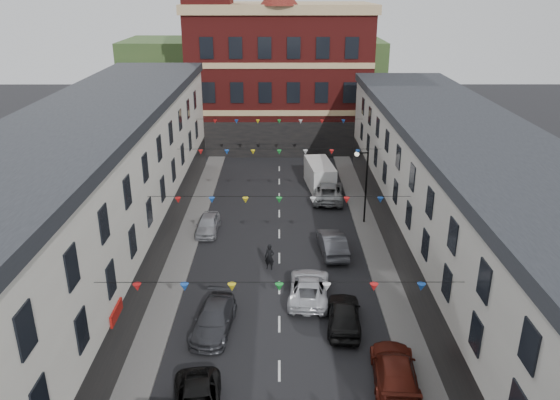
{
  "coord_description": "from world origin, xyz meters",
  "views": [
    {
      "loc": [
        0.0,
        -26.05,
        17.84
      ],
      "look_at": [
        0.05,
        8.75,
        4.1
      ],
      "focal_mm": 35.0,
      "sensor_mm": 36.0,
      "label": 1
    }
  ],
  "objects_px": {
    "car_right_e": "(332,243)",
    "white_van": "(320,175)",
    "car_right_d": "(344,315)",
    "car_right_f": "(328,191)",
    "street_lamp": "(363,177)",
    "car_left_e": "(208,224)",
    "moving_car": "(309,287)",
    "car_left_d": "(214,319)",
    "pedestrian": "(270,257)",
    "car_right_c": "(395,371)"
  },
  "relations": [
    {
      "from": "car_right_c",
      "to": "car_right_f",
      "type": "relative_size",
      "value": 0.91
    },
    {
      "from": "car_right_c",
      "to": "car_right_d",
      "type": "bearing_deg",
      "value": -63.27
    },
    {
      "from": "car_right_e",
      "to": "car_right_f",
      "type": "height_order",
      "value": "car_right_f"
    },
    {
      "from": "street_lamp",
      "to": "moving_car",
      "type": "relative_size",
      "value": 1.17
    },
    {
      "from": "car_left_d",
      "to": "moving_car",
      "type": "xyz_separation_m",
      "value": [
        5.4,
        3.37,
        0.0
      ]
    },
    {
      "from": "car_right_d",
      "to": "car_right_f",
      "type": "xyz_separation_m",
      "value": [
        0.76,
        19.48,
        0.0
      ]
    },
    {
      "from": "white_van",
      "to": "car_right_f",
      "type": "bearing_deg",
      "value": -86.76
    },
    {
      "from": "car_left_d",
      "to": "pedestrian",
      "type": "relative_size",
      "value": 2.71
    },
    {
      "from": "car_right_d",
      "to": "moving_car",
      "type": "relative_size",
      "value": 0.89
    },
    {
      "from": "car_right_f",
      "to": "car_right_d",
      "type": "bearing_deg",
      "value": 92.83
    },
    {
      "from": "street_lamp",
      "to": "white_van",
      "type": "bearing_deg",
      "value": 108.14
    },
    {
      "from": "car_right_c",
      "to": "car_left_e",
      "type": "bearing_deg",
      "value": -52.73
    },
    {
      "from": "car_right_c",
      "to": "moving_car",
      "type": "relative_size",
      "value": 1.0
    },
    {
      "from": "car_left_e",
      "to": "car_left_d",
      "type": "bearing_deg",
      "value": -80.16
    },
    {
      "from": "car_left_d",
      "to": "white_van",
      "type": "relative_size",
      "value": 0.88
    },
    {
      "from": "car_right_f",
      "to": "white_van",
      "type": "bearing_deg",
      "value": -74.76
    },
    {
      "from": "street_lamp",
      "to": "white_van",
      "type": "distance_m",
      "value": 9.23
    },
    {
      "from": "car_right_e",
      "to": "car_left_d",
      "type": "bearing_deg",
      "value": 46.96
    },
    {
      "from": "car_right_c",
      "to": "car_right_e",
      "type": "height_order",
      "value": "car_right_e"
    },
    {
      "from": "car_left_d",
      "to": "moving_car",
      "type": "bearing_deg",
      "value": 37.89
    },
    {
      "from": "car_left_d",
      "to": "car_right_d",
      "type": "distance_m",
      "value": 7.21
    },
    {
      "from": "car_right_d",
      "to": "car_right_e",
      "type": "distance_m",
      "value": 9.01
    },
    {
      "from": "car_right_c",
      "to": "white_van",
      "type": "height_order",
      "value": "white_van"
    },
    {
      "from": "car_left_d",
      "to": "white_van",
      "type": "bearing_deg",
      "value": 78.07
    },
    {
      "from": "car_right_f",
      "to": "moving_car",
      "type": "height_order",
      "value": "car_right_f"
    },
    {
      "from": "street_lamp",
      "to": "car_left_e",
      "type": "height_order",
      "value": "street_lamp"
    },
    {
      "from": "car_right_f",
      "to": "car_left_e",
      "type": "bearing_deg",
      "value": 40.29
    },
    {
      "from": "car_right_f",
      "to": "moving_car",
      "type": "relative_size",
      "value": 1.1
    },
    {
      "from": "pedestrian",
      "to": "street_lamp",
      "type": "bearing_deg",
      "value": 63.51
    },
    {
      "from": "car_right_e",
      "to": "white_van",
      "type": "distance_m",
      "value": 13.61
    },
    {
      "from": "car_right_f",
      "to": "white_van",
      "type": "height_order",
      "value": "white_van"
    },
    {
      "from": "car_right_e",
      "to": "pedestrian",
      "type": "xyz_separation_m",
      "value": [
        -4.42,
        -2.34,
        0.12
      ]
    },
    {
      "from": "street_lamp",
      "to": "car_right_c",
      "type": "height_order",
      "value": "street_lamp"
    },
    {
      "from": "car_left_e",
      "to": "pedestrian",
      "type": "distance_m",
      "value": 7.61
    },
    {
      "from": "car_right_c",
      "to": "car_right_f",
      "type": "distance_m",
      "value": 24.2
    },
    {
      "from": "pedestrian",
      "to": "car_right_f",
      "type": "bearing_deg",
      "value": 85.82
    },
    {
      "from": "car_left_e",
      "to": "car_right_f",
      "type": "relative_size",
      "value": 0.72
    },
    {
      "from": "car_left_e",
      "to": "car_right_d",
      "type": "distance_m",
      "value": 15.48
    },
    {
      "from": "car_right_d",
      "to": "car_right_f",
      "type": "height_order",
      "value": "car_right_f"
    },
    {
      "from": "street_lamp",
      "to": "moving_car",
      "type": "distance_m",
      "value": 12.56
    },
    {
      "from": "street_lamp",
      "to": "car_left_d",
      "type": "distance_m",
      "value": 18.02
    },
    {
      "from": "street_lamp",
      "to": "car_left_e",
      "type": "xyz_separation_m",
      "value": [
        -12.05,
        -1.69,
        -3.22
      ]
    },
    {
      "from": "car_left_d",
      "to": "pedestrian",
      "type": "distance_m",
      "value": 7.6
    },
    {
      "from": "pedestrian",
      "to": "car_right_e",
      "type": "bearing_deg",
      "value": 45.01
    },
    {
      "from": "white_van",
      "to": "car_right_d",
      "type": "bearing_deg",
      "value": -97.45
    },
    {
      "from": "car_right_d",
      "to": "street_lamp",
      "type": "bearing_deg",
      "value": -97.09
    },
    {
      "from": "car_right_d",
      "to": "white_van",
      "type": "height_order",
      "value": "white_van"
    },
    {
      "from": "car_left_e",
      "to": "car_right_f",
      "type": "height_order",
      "value": "car_right_f"
    },
    {
      "from": "car_right_d",
      "to": "pedestrian",
      "type": "distance_m",
      "value": 7.91
    },
    {
      "from": "car_right_e",
      "to": "car_right_f",
      "type": "relative_size",
      "value": 0.84
    }
  ]
}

